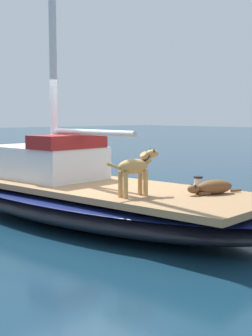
# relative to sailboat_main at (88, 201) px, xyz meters

# --- Properties ---
(ground_plane) EXTENTS (120.00, 120.00, 0.00)m
(ground_plane) POSITION_rel_sailboat_main_xyz_m (0.00, 0.00, -0.34)
(ground_plane) COLOR #143347
(sailboat_main) EXTENTS (3.25, 7.46, 0.66)m
(sailboat_main) POSITION_rel_sailboat_main_xyz_m (0.00, 0.00, 0.00)
(sailboat_main) COLOR black
(sailboat_main) RESTS_ON ground
(cabin_house) EXTENTS (1.62, 2.35, 0.84)m
(cabin_house) POSITION_rel_sailboat_main_xyz_m (-0.12, 1.11, 0.67)
(cabin_house) COLOR silver
(cabin_house) RESTS_ON sailboat_main
(dog_brown) EXTENTS (0.93, 0.44, 0.22)m
(dog_brown) POSITION_rel_sailboat_main_xyz_m (0.68, -2.21, 0.43)
(dog_brown) COLOR brown
(dog_brown) RESTS_ON sailboat_main
(dog_tan) EXTENTS (0.94, 0.27, 0.70)m
(dog_tan) POSITION_rel_sailboat_main_xyz_m (-0.31, -1.56, 0.75)
(dog_tan) COLOR tan
(dog_tan) RESTS_ON sailboat_main
(deck_winch) EXTENTS (0.16, 0.16, 0.21)m
(deck_winch) POSITION_rel_sailboat_main_xyz_m (0.90, -1.74, 0.42)
(deck_winch) COLOR #B7B7BC
(deck_winch) RESTS_ON sailboat_main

